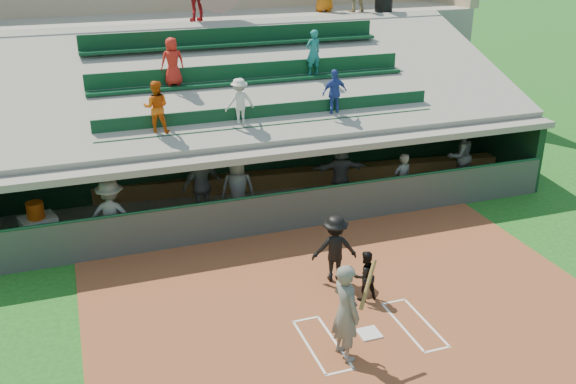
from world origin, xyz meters
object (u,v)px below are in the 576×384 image
object	(u,v)px
water_cooler	(35,210)
batter_at_plate	(346,311)
catcher	(365,276)
white_table	(39,230)
home_plate	(369,333)

from	to	relation	value
water_cooler	batter_at_plate	bearing A→B (deg)	-50.52
catcher	white_table	size ratio (longest dim) A/B	1.36
white_table	batter_at_plate	bearing A→B (deg)	-68.28
batter_at_plate	water_cooler	size ratio (longest dim) A/B	4.58
home_plate	catcher	xyz separation A→B (m)	(0.46, 1.23, 0.57)
catcher	home_plate	bearing A→B (deg)	65.20
home_plate	water_cooler	distance (m)	8.91
home_plate	white_table	xyz separation A→B (m)	(-6.26, 6.31, 0.38)
batter_at_plate	home_plate	bearing A→B (deg)	31.70
batter_at_plate	water_cooler	world-z (taller)	batter_at_plate
batter_at_plate	catcher	distance (m)	2.12
catcher	water_cooler	distance (m)	8.41
batter_at_plate	water_cooler	bearing A→B (deg)	129.48
water_cooler	home_plate	bearing A→B (deg)	-44.85
batter_at_plate	white_table	world-z (taller)	batter_at_plate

